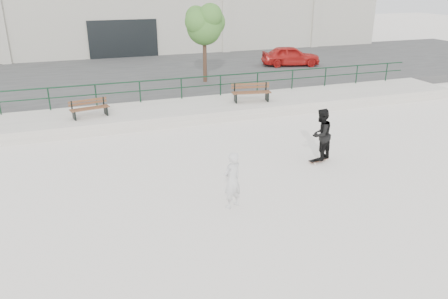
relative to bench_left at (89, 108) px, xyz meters
name	(u,v)px	position (x,y,z in m)	size (l,w,h in m)	color
ground	(247,217)	(3.40, -9.19, -0.87)	(120.00, 120.00, 0.00)	white
ledge	(168,113)	(3.40, 0.31, -0.62)	(30.00, 3.00, 0.50)	silver
parking_strip	(138,76)	(3.40, 8.81, -0.62)	(60.00, 14.00, 0.50)	#3B3B3B
railing	(161,85)	(3.40, 1.61, 0.38)	(28.00, 0.06, 1.03)	#133520
bench_left	(89,108)	(0.00, 0.00, 0.00)	(1.67, 0.79, 0.74)	brown
bench_right	(251,92)	(7.40, 0.07, 0.05)	(1.91, 0.84, 0.85)	brown
tree	(205,23)	(6.63, 4.90, 2.84)	(2.40, 2.14, 4.27)	#4F3527
red_car	(291,56)	(13.47, 7.68, 0.29)	(1.55, 3.85, 1.31)	#B31816
skateboard	(319,160)	(7.22, -6.48, -0.79)	(0.81, 0.37, 0.09)	black
standing_skater	(321,135)	(7.22, -6.48, 0.14)	(0.88, 0.69, 1.81)	black
seated_skater	(232,180)	(3.24, -8.50, -0.05)	(0.59, 0.39, 1.63)	silver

